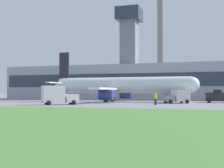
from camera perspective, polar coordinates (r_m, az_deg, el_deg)
name	(u,v)px	position (r m, az deg, el deg)	size (l,w,h in m)	color
ground_plane	(121,103)	(53.94, 1.67, -3.46)	(400.00, 400.00, 0.00)	gray
terminal_building	(149,80)	(79.58, 6.70, 0.67)	(76.25, 12.36, 23.65)	#9EA3AD
smokestack_left	(161,44)	(119.56, 8.90, 7.21)	(2.92, 2.92, 39.49)	gray
airplane	(120,86)	(58.82, 1.47, -0.33)	(28.46, 23.02, 9.80)	silver
pushback_tug	(217,97)	(57.86, 18.71, -2.21)	(3.95, 2.79, 2.28)	#232328
baggage_truck	(57,96)	(46.51, -9.94, -2.11)	(5.24, 4.87, 2.80)	white
fuel_truck	(178,97)	(52.89, 11.98, -2.28)	(4.70, 4.04, 2.24)	gray
ground_crew_person	(156,98)	(45.91, 7.96, -2.62)	(0.57, 0.57, 1.86)	#23283D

